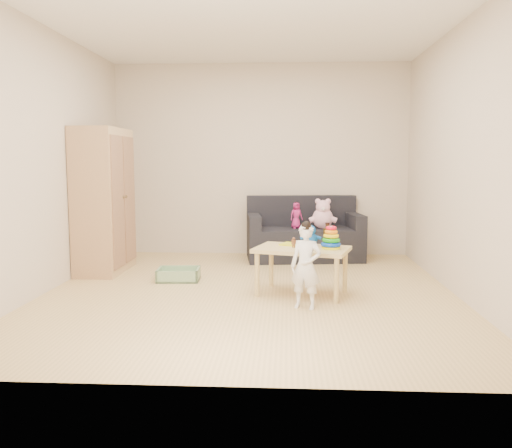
# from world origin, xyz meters

# --- Properties ---
(room) EXTENTS (4.50, 4.50, 4.50)m
(room) POSITION_xyz_m (0.00, 0.00, 1.30)
(room) COLOR #D9B475
(room) RESTS_ON ground
(wardrobe) EXTENTS (0.46, 0.92, 1.66)m
(wardrobe) POSITION_xyz_m (-1.76, 0.93, 0.83)
(wardrobe) COLOR tan
(wardrobe) RESTS_ON ground
(sofa) EXTENTS (1.56, 0.91, 0.42)m
(sofa) POSITION_xyz_m (0.59, 1.83, 0.21)
(sofa) COLOR black
(sofa) RESTS_ON ground
(play_table) EXTENTS (0.99, 0.77, 0.46)m
(play_table) POSITION_xyz_m (0.51, -0.05, 0.23)
(play_table) COLOR #E8D07F
(play_table) RESTS_ON ground
(storage_bin) EXTENTS (0.47, 0.36, 0.13)m
(storage_bin) POSITION_xyz_m (-0.80, 0.48, 0.07)
(storage_bin) COLOR #85A97B
(storage_bin) RESTS_ON ground
(toddler) EXTENTS (0.31, 0.25, 0.73)m
(toddler) POSITION_xyz_m (0.53, -0.55, 0.37)
(toddler) COLOR white
(toddler) RESTS_ON ground
(pink_bear) EXTENTS (0.32, 0.29, 0.33)m
(pink_bear) POSITION_xyz_m (0.83, 1.82, 0.58)
(pink_bear) COLOR #FFBBD3
(pink_bear) RESTS_ON sofa
(doll) EXTENTS (0.20, 0.17, 0.33)m
(doll) POSITION_xyz_m (0.49, 1.78, 0.58)
(doll) COLOR #B5216D
(doll) RESTS_ON sofa
(ring_stacker) EXTENTS (0.19, 0.19, 0.22)m
(ring_stacker) POSITION_xyz_m (0.78, -0.10, 0.55)
(ring_stacker) COLOR #FEFF0D
(ring_stacker) RESTS_ON play_table
(brown_bottle) EXTENTS (0.08, 0.08, 0.23)m
(brown_bottle) POSITION_xyz_m (0.76, 0.06, 0.56)
(brown_bottle) COLOR black
(brown_bottle) RESTS_ON play_table
(blue_plush) EXTENTS (0.19, 0.16, 0.21)m
(blue_plush) POSITION_xyz_m (0.60, 0.08, 0.56)
(blue_plush) COLOR blue
(blue_plush) RESTS_ON play_table
(wooden_figure) EXTENTS (0.05, 0.05, 0.10)m
(wooden_figure) POSITION_xyz_m (0.43, -0.07, 0.51)
(wooden_figure) COLOR brown
(wooden_figure) RESTS_ON play_table
(yellow_book) EXTENTS (0.25, 0.25, 0.01)m
(yellow_book) POSITION_xyz_m (0.41, 0.11, 0.47)
(yellow_book) COLOR yellow
(yellow_book) RESTS_ON play_table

